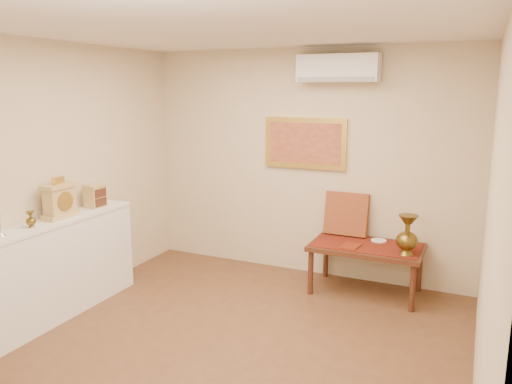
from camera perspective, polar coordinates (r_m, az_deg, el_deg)
The scene contains 18 objects.
floor at distance 4.48m, azimuth -4.58°, elevation -18.19°, with size 4.50×4.50×0.00m, color brown.
ceiling at distance 3.91m, azimuth -5.25°, elevation 18.59°, with size 4.50×4.50×0.00m, color silver.
wall_back at distance 6.01m, azimuth 5.67°, elevation 3.24°, with size 4.00×0.02×2.70m, color beige.
wall_left at distance 5.24m, azimuth -24.33°, elevation 1.01°, with size 0.02×4.50×2.70m, color beige.
wall_right at distance 3.49m, azimuth 25.15°, elevation -3.99°, with size 0.02×4.50×2.70m, color beige.
candlestick at distance 4.84m, azimuth -27.25°, elevation -3.46°, with size 0.09×0.09×0.18m, color silver, non-canonical shape.
brass_urn_small at distance 5.01m, azimuth -24.37°, elevation -2.60°, with size 0.09×0.09×0.20m, color brown, non-canonical shape.
table_cloth at distance 5.62m, azimuth 12.53°, elevation -5.92°, with size 1.14×0.59×0.01m, color maroon.
brass_urn_tall at distance 5.33m, azimuth 16.93°, elevation -4.26°, with size 0.22×0.22×0.50m, color brown, non-canonical shape.
plate at distance 5.77m, azimuth 13.85°, elevation -5.41°, with size 0.17×0.17×0.01m, color white.
menu at distance 5.51m, azimuth 10.74°, elevation -6.09°, with size 0.18×0.25×0.01m, color #65200D.
cushion at distance 5.89m, azimuth 10.30°, elevation -2.46°, with size 0.50×0.10×0.50m, color maroon.
display_ledge at distance 5.33m, azimuth -22.29°, elevation -8.23°, with size 0.37×2.02×0.98m.
mantel_clock at distance 5.26m, azimuth -21.52°, elevation -0.90°, with size 0.17×0.36×0.41m.
wooden_chest at distance 5.62m, azimuth -17.91°, elevation -0.42°, with size 0.16×0.21×0.24m.
low_table at distance 5.64m, azimuth 12.50°, elevation -6.59°, with size 1.20×0.70×0.55m.
painting at distance 5.95m, azimuth 5.63°, elevation 5.59°, with size 1.00×0.06×0.60m.
ac_unit at distance 5.71m, azimuth 9.37°, elevation 13.76°, with size 0.90×0.25×0.30m.
Camera 1 is at (1.91, -3.38, 2.23)m, focal length 35.00 mm.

